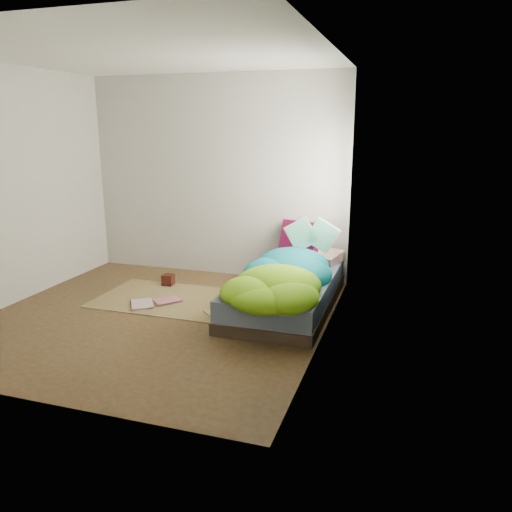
{
  "coord_description": "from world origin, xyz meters",
  "views": [
    {
      "loc": [
        2.49,
        -4.36,
        1.94
      ],
      "look_at": [
        0.86,
        0.75,
        0.55
      ],
      "focal_mm": 35.0,
      "sensor_mm": 36.0,
      "label": 1
    }
  ],
  "objects_px": {
    "floor_book_b": "(164,298)",
    "pillow_magenta": "(299,241)",
    "bed": "(286,292)",
    "open_book": "(312,227)",
    "wooden_box": "(168,280)",
    "floor_book_a": "(131,305)"
  },
  "relations": [
    {
      "from": "wooden_box",
      "to": "floor_book_a",
      "type": "distance_m",
      "value": 0.83
    },
    {
      "from": "bed",
      "to": "pillow_magenta",
      "type": "relative_size",
      "value": 4.23
    },
    {
      "from": "bed",
      "to": "floor_book_a",
      "type": "height_order",
      "value": "bed"
    },
    {
      "from": "open_book",
      "to": "floor_book_b",
      "type": "height_order",
      "value": "open_book"
    },
    {
      "from": "wooden_box",
      "to": "open_book",
      "type": "bearing_deg",
      "value": 5.24
    },
    {
      "from": "open_book",
      "to": "wooden_box",
      "type": "relative_size",
      "value": 3.83
    },
    {
      "from": "wooden_box",
      "to": "floor_book_a",
      "type": "height_order",
      "value": "wooden_box"
    },
    {
      "from": "open_book",
      "to": "floor_book_b",
      "type": "xyz_separation_m",
      "value": [
        -1.58,
        -0.67,
        -0.81
      ]
    },
    {
      "from": "wooden_box",
      "to": "floor_book_a",
      "type": "xyz_separation_m",
      "value": [
        -0.03,
        -0.83,
        -0.05
      ]
    },
    {
      "from": "bed",
      "to": "floor_book_b",
      "type": "distance_m",
      "value": 1.42
    },
    {
      "from": "floor_book_b",
      "to": "open_book",
      "type": "bearing_deg",
      "value": 64.54
    },
    {
      "from": "pillow_magenta",
      "to": "floor_book_a",
      "type": "xyz_separation_m",
      "value": [
        -1.59,
        -1.36,
        -0.55
      ]
    },
    {
      "from": "pillow_magenta",
      "to": "open_book",
      "type": "height_order",
      "value": "open_book"
    },
    {
      "from": "wooden_box",
      "to": "floor_book_b",
      "type": "xyz_separation_m",
      "value": [
        0.2,
        -0.51,
        -0.05
      ]
    },
    {
      "from": "bed",
      "to": "open_book",
      "type": "relative_size",
      "value": 3.95
    },
    {
      "from": "bed",
      "to": "floor_book_a",
      "type": "relative_size",
      "value": 6.16
    },
    {
      "from": "floor_book_b",
      "to": "pillow_magenta",
      "type": "bearing_deg",
      "value": 78.82
    },
    {
      "from": "pillow_magenta",
      "to": "wooden_box",
      "type": "bearing_deg",
      "value": -146.22
    },
    {
      "from": "pillow_magenta",
      "to": "wooden_box",
      "type": "height_order",
      "value": "pillow_magenta"
    },
    {
      "from": "floor_book_a",
      "to": "wooden_box",
      "type": "bearing_deg",
      "value": 54.26
    },
    {
      "from": "wooden_box",
      "to": "bed",
      "type": "bearing_deg",
      "value": -10.41
    },
    {
      "from": "floor_book_a",
      "to": "floor_book_b",
      "type": "xyz_separation_m",
      "value": [
        0.23,
        0.33,
        0.0
      ]
    }
  ]
}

